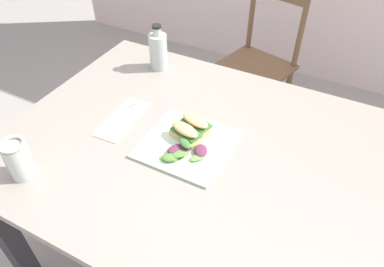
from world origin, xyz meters
The scene contains 11 objects.
ground_plane centered at (0.00, 0.00, 0.00)m, with size 8.06×8.06×0.00m, color gray.
dining_table centered at (0.08, -0.04, 0.63)m, with size 1.36×1.03×0.74m.
chair_wooden_far centered at (-0.05, 1.03, 0.45)m, with size 0.49×0.49×0.87m.
plate_lunch centered at (0.04, -0.06, 0.74)m, with size 0.29×0.29×0.01m, color beige.
sandwich_half_front centered at (0.03, -0.04, 0.78)m, with size 0.12×0.09×0.06m.
sandwich_half_back centered at (0.04, 0.02, 0.78)m, with size 0.12×0.09×0.06m.
salad_mixed_greens centered at (0.05, -0.11, 0.76)m, with size 0.14×0.15×0.04m.
napkin_folded centered at (-0.23, -0.05, 0.74)m, with size 0.10×0.24×0.00m, color silver.
fork_on_napkin centered at (-0.24, -0.03, 0.75)m, with size 0.04×0.19×0.00m.
bottle_cold_brew centered at (-0.30, 0.33, 0.81)m, with size 0.08×0.08×0.20m.
mason_jar_iced_tea centered at (-0.35, -0.41, 0.80)m, with size 0.08×0.08×0.14m.
Camera 1 is at (0.46, -0.82, 1.58)m, focal length 33.05 mm.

